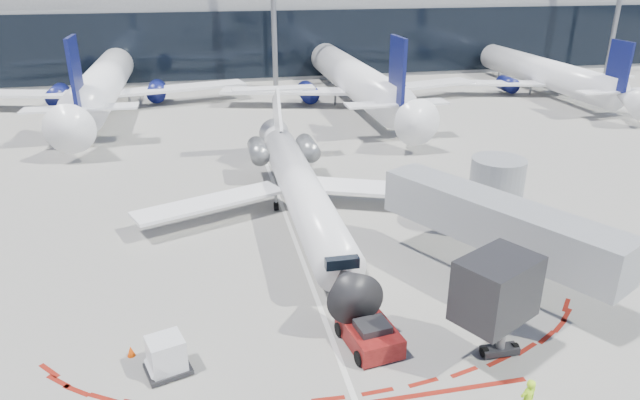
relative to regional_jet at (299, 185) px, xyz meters
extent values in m
plane|color=slate|center=(-0.91, -6.15, -2.21)|extent=(260.00, 260.00, 0.00)
cube|color=silver|center=(-0.91, -4.15, -2.20)|extent=(0.25, 40.00, 0.01)
cube|color=gray|center=(-0.91, 58.85, 2.79)|extent=(150.00, 24.00, 10.00)
cylinder|color=gray|center=(-0.91, 58.85, 7.79)|extent=(150.00, 24.00, 24.00)
cube|color=black|center=(-0.91, 46.80, 2.79)|extent=(150.00, 0.20, 9.00)
cube|color=gray|center=(8.09, -10.65, 1.39)|extent=(8.22, 12.61, 2.30)
cube|color=black|center=(5.04, -16.38, 1.39)|extent=(3.86, 3.44, 2.60)
cylinder|color=slate|center=(5.84, -15.98, -1.01)|extent=(0.36, 0.36, 2.40)
cube|color=black|center=(5.84, -15.98, -1.99)|extent=(1.60, 0.60, 0.30)
cylinder|color=gray|center=(11.14, -4.91, 0.19)|extent=(3.20, 3.20, 4.80)
cylinder|color=black|center=(11.14, -4.91, -1.96)|extent=(4.00, 4.00, 0.50)
cylinder|color=white|center=(0.00, -1.09, -0.03)|extent=(2.50, 20.40, 2.50)
cone|color=black|center=(0.00, -12.59, -0.03)|extent=(2.50, 2.60, 2.50)
cone|color=white|center=(0.00, 10.78, -0.03)|extent=(2.50, 3.34, 2.50)
cube|color=black|center=(0.00, -11.10, 0.48)|extent=(1.58, 1.30, 0.51)
cube|color=white|center=(-5.75, 0.30, -0.87)|extent=(9.93, 5.89, 0.29)
cube|color=white|center=(5.75, 0.30, -0.87)|extent=(9.93, 5.89, 0.29)
cube|color=white|center=(0.00, 9.86, 2.19)|extent=(0.23, 4.35, 4.43)
cube|color=white|center=(0.00, 11.80, 3.86)|extent=(6.68, 1.48, 0.15)
cylinder|color=slate|center=(-1.90, 7.07, 0.20)|extent=(1.39, 3.15, 1.39)
cylinder|color=slate|center=(1.90, 7.07, 0.20)|extent=(1.39, 3.15, 1.39)
cylinder|color=black|center=(0.00, -9.62, -1.95)|extent=(0.20, 0.52, 0.52)
cylinder|color=black|center=(-1.39, 1.23, -1.91)|extent=(0.28, 0.59, 0.59)
cylinder|color=black|center=(1.39, 1.23, -1.91)|extent=(0.28, 0.59, 0.59)
cylinder|color=slate|center=(0.00, -9.62, -1.70)|extent=(0.17, 0.17, 1.02)
cube|color=#5A0C0D|center=(0.58, -14.18, -1.67)|extent=(2.42, 3.41, 0.88)
cube|color=black|center=(0.63, -14.47, -1.08)|extent=(1.54, 1.38, 0.34)
cylinder|color=slate|center=(0.25, -12.05, -1.87)|extent=(0.49, 2.54, 0.10)
cylinder|color=black|center=(-0.17, -15.39, -1.90)|extent=(0.37, 0.66, 0.63)
cylinder|color=black|center=(1.67, -15.10, -1.90)|extent=(0.37, 0.66, 0.63)
cylinder|color=black|center=(-0.51, -13.26, -1.90)|extent=(0.37, 0.66, 0.63)
cylinder|color=black|center=(1.34, -12.97, -1.90)|extent=(0.37, 0.66, 0.63)
cube|color=black|center=(-7.94, -14.26, -2.06)|extent=(2.08, 1.91, 0.19)
cube|color=silver|center=(-7.94, -14.26, -1.28)|extent=(1.70, 1.64, 1.38)
cylinder|color=black|center=(-8.43, -15.00, -2.12)|extent=(0.13, 0.19, 0.17)
cylinder|color=black|center=(-7.11, -14.59, -2.12)|extent=(0.13, 0.19, 0.17)
cylinder|color=black|center=(-8.76, -13.93, -2.12)|extent=(0.13, 0.19, 0.17)
cylinder|color=black|center=(-7.45, -13.52, -2.12)|extent=(0.13, 0.19, 0.17)
cone|color=#E84504|center=(-9.52, -12.86, -1.97)|extent=(0.35, 0.35, 0.48)
cone|color=#E84504|center=(5.95, -15.06, -1.93)|extent=(0.41, 0.41, 0.57)
camera|label=1|loc=(-5.73, -33.90, 13.22)|focal=32.00mm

